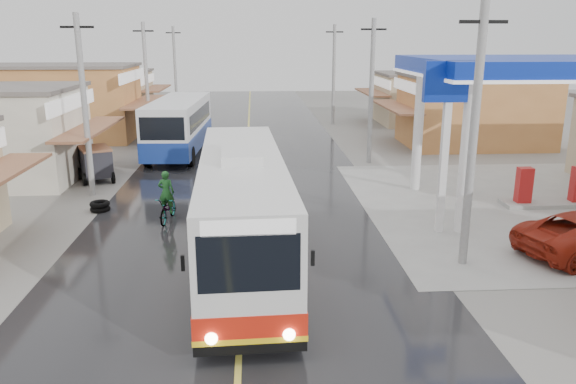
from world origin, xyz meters
name	(u,v)px	position (x,y,z in m)	size (l,w,h in m)	color
ground	(243,269)	(0.00, 0.00, 0.00)	(120.00, 120.00, 0.00)	slate
road	(247,164)	(0.00, 15.00, 0.01)	(12.00, 90.00, 0.02)	black
centre_line	(247,164)	(0.00, 15.00, 0.02)	(0.15, 90.00, 0.01)	#D8CC4C
shopfronts_left	(33,156)	(-13.00, 18.00, 0.00)	(11.00, 44.00, 5.20)	tan
shopfronts_right	(528,173)	(15.00, 12.00, 0.00)	(11.00, 44.00, 4.80)	#BEB7A6
utility_poles_left	(126,162)	(-7.00, 16.00, 0.00)	(1.60, 50.00, 8.00)	gray
utility_poles_right	(369,163)	(7.00, 15.00, 0.00)	(1.60, 36.00, 8.00)	gray
coach_bus	(242,208)	(0.03, 0.55, 1.81)	(3.16, 12.09, 3.74)	silver
second_bus	(179,125)	(-4.15, 18.26, 1.79)	(3.20, 10.14, 3.33)	silver
cyclist	(168,205)	(-2.98, 4.90, 0.68)	(0.91, 1.99, 2.07)	black
tricycle_near	(95,162)	(-7.50, 11.64, 0.98)	(2.25, 2.47, 1.71)	#26262D
tyre_stack	(100,206)	(-6.01, 6.42, 0.21)	(0.82, 0.82, 0.42)	black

